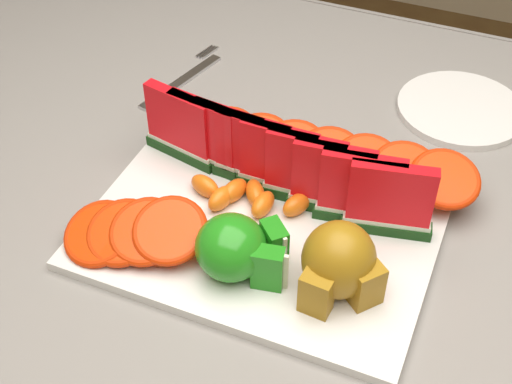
{
  "coord_description": "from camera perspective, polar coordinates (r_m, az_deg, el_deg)",
  "views": [
    {
      "loc": [
        0.19,
        -0.59,
        1.37
      ],
      "look_at": [
        -0.04,
        -0.03,
        0.81
      ],
      "focal_mm": 50.0,
      "sensor_mm": 36.0,
      "label": 1
    }
  ],
  "objects": [
    {
      "name": "side_plate",
      "position": [
        1.06,
        16.06,
        6.41
      ],
      "size": [
        0.18,
        0.18,
        0.01
      ],
      "color": "silver",
      "rests_on": "tablecloth"
    },
    {
      "name": "platter",
      "position": [
        0.84,
        0.57,
        -2.84
      ],
      "size": [
        0.4,
        0.3,
        0.01
      ],
      "color": "silver",
      "rests_on": "tablecloth"
    },
    {
      "name": "orange_fan_front",
      "position": [
        0.81,
        -9.71,
        -3.16
      ],
      "size": [
        0.18,
        0.12,
        0.05
      ],
      "color": "orange",
      "rests_on": "platter"
    },
    {
      "name": "fork",
      "position": [
        1.09,
        -5.78,
        9.01
      ],
      "size": [
        0.06,
        0.19,
        0.0
      ],
      "color": "silver",
      "rests_on": "tablecloth"
    },
    {
      "name": "apple_cluster",
      "position": [
        0.77,
        -1.46,
        -4.57
      ],
      "size": [
        0.12,
        0.1,
        0.07
      ],
      "color": "#0F810E",
      "rests_on": "platter"
    },
    {
      "name": "orange_fan_back",
      "position": [
        0.9,
        5.92,
        3.0
      ],
      "size": [
        0.39,
        0.12,
        0.05
      ],
      "color": "orange",
      "rests_on": "platter"
    },
    {
      "name": "table",
      "position": [
        0.94,
        3.17,
        -6.28
      ],
      "size": [
        1.4,
        0.9,
        0.75
      ],
      "color": "#462D17",
      "rests_on": "ground"
    },
    {
      "name": "pear_cluster",
      "position": [
        0.75,
        6.67,
        -5.71
      ],
      "size": [
        0.1,
        0.1,
        0.09
      ],
      "color": "#B66108",
      "rests_on": "platter"
    },
    {
      "name": "watermelon_row",
      "position": [
        0.85,
        1.83,
        2.4
      ],
      "size": [
        0.39,
        0.07,
        0.1
      ],
      "color": "#0A3F13",
      "rests_on": "platter"
    },
    {
      "name": "tangerine_segments",
      "position": [
        0.86,
        -0.84,
        -0.34
      ],
      "size": [
        0.16,
        0.07,
        0.03
      ],
      "color": "orange",
      "rests_on": "platter"
    },
    {
      "name": "tablecloth",
      "position": [
        0.9,
        3.33,
        -3.68
      ],
      "size": [
        1.53,
        1.03,
        0.2
      ],
      "color": "gray",
      "rests_on": "table"
    }
  ]
}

